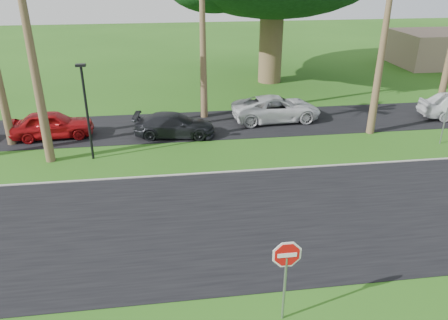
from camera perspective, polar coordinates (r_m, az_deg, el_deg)
name	(u,v)px	position (r m, az deg, el deg)	size (l,w,h in m)	color
ground	(245,253)	(14.83, 2.70, -12.00)	(120.00, 120.00, 0.00)	#245314
road	(235,220)	(16.45, 1.44, -7.86)	(120.00, 8.00, 0.02)	black
parking_strip	(207,125)	(25.85, -2.26, 4.61)	(120.00, 5.00, 0.02)	black
curb	(221,172)	(19.94, -0.40, -1.62)	(120.00, 0.12, 0.06)	gray
stop_sign_near	(286,265)	(11.54, 8.12, -13.42)	(1.05, 0.07, 2.62)	gray
stop_sign_far	(447,111)	(25.33, 27.10, 5.68)	(1.05, 0.07, 2.62)	gray
streetlight_right	(86,107)	(21.44, -17.54, 6.67)	(0.45, 0.25, 4.64)	black
car_red	(52,125)	(25.50, -21.54, 4.31)	(1.74, 4.32, 1.47)	#9C0D10
car_dark	(175,125)	(24.08, -6.47, 4.53)	(1.79, 4.40, 1.28)	black
car_minivan	(276,109)	(26.57, 6.85, 6.67)	(2.44, 5.30, 1.47)	silver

